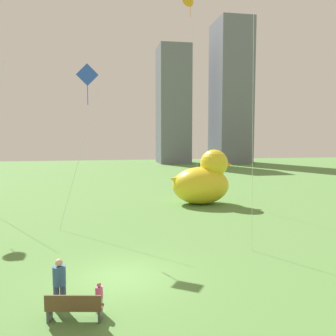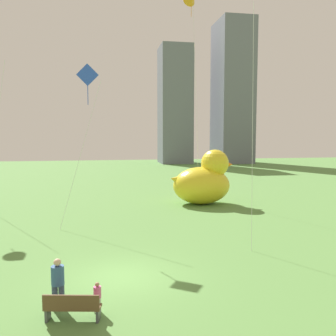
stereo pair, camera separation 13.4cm
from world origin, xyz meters
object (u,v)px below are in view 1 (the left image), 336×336
person_child (99,296)px  giant_inflatable_duck (203,181)px  person_adult (59,282)px  kite_blue (87,81)px  park_bench (74,307)px

person_child → giant_inflatable_duck: giant_inflatable_duck is taller
person_adult → giant_inflatable_duck: (9.74, 16.89, 0.99)m
giant_inflatable_duck → person_child: bearing=-116.1°
person_adult → giant_inflatable_duck: bearing=60.0°
giant_inflatable_duck → kite_blue: bearing=-141.7°
person_adult → giant_inflatable_duck: 19.52m
person_adult → person_child: bearing=-18.5°
park_bench → kite_blue: size_ratio=0.18×
park_bench → person_adult: (-0.51, 0.88, 0.47)m
person_child → person_adult: bearing=161.5°
person_adult → giant_inflatable_duck: giant_inflatable_duck is taller
park_bench → person_child: bearing=31.3°
person_child → giant_inflatable_duck: 19.32m
park_bench → person_adult: 1.13m
person_adult → person_child: person_adult is taller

